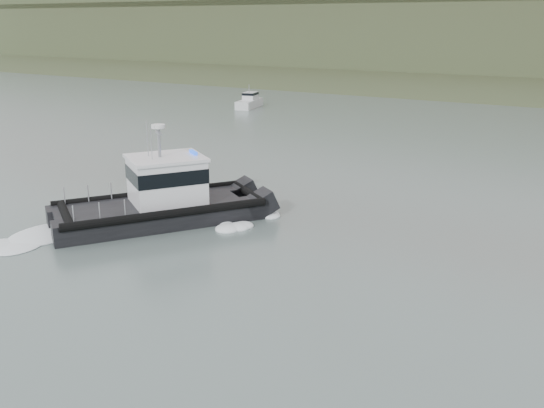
# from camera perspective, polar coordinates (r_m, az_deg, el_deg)

# --- Properties ---
(ground) EXTENTS (400.00, 400.00, 0.00)m
(ground) POSITION_cam_1_polar(r_m,az_deg,el_deg) (23.77, -9.33, -10.94)
(ground) COLOR #4E5D5A
(ground) RESTS_ON ground
(patrol_boat) EXTENTS (10.19, 12.25, 5.76)m
(patrol_boat) POSITION_cam_1_polar(r_m,az_deg,el_deg) (34.87, -10.37, 0.67)
(patrol_boat) COLOR black
(patrol_boat) RESTS_ON ground
(motorboat) EXTENTS (3.13, 5.95, 3.12)m
(motorboat) POSITION_cam_1_polar(r_m,az_deg,el_deg) (81.29, -2.13, 9.61)
(motorboat) COLOR silver
(motorboat) RESTS_ON ground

